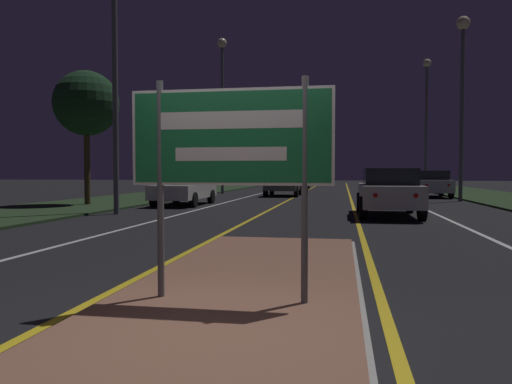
% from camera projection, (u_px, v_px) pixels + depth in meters
% --- Properties ---
extents(ground_plane, '(160.00, 160.00, 0.00)m').
position_uv_depth(ground_plane, '(209.00, 336.00, 4.27)').
color(ground_plane, black).
extents(median_island, '(2.72, 9.86, 0.10)m').
position_uv_depth(median_island, '(231.00, 305.00, 5.12)').
color(median_island, '#999993').
rests_on(median_island, ground_plane).
extents(verge_left, '(5.00, 100.00, 0.08)m').
position_uv_depth(verge_left, '(133.00, 199.00, 25.59)').
color(verge_left, '#23381E').
rests_on(verge_left, ground_plane).
extents(centre_line_yellow_left, '(0.12, 70.00, 0.01)m').
position_uv_depth(centre_line_yellow_left, '(296.00, 196.00, 29.15)').
color(centre_line_yellow_left, gold).
rests_on(centre_line_yellow_left, ground_plane).
extents(centre_line_yellow_right, '(0.12, 70.00, 0.01)m').
position_uv_depth(centre_line_yellow_right, '(350.00, 196.00, 28.61)').
color(centre_line_yellow_right, gold).
rests_on(centre_line_yellow_right, ground_plane).
extents(lane_line_white_left, '(0.12, 70.00, 0.01)m').
position_uv_depth(lane_line_white_left, '(252.00, 196.00, 29.60)').
color(lane_line_white_left, silver).
rests_on(lane_line_white_left, ground_plane).
extents(lane_line_white_right, '(0.12, 70.00, 0.01)m').
position_uv_depth(lane_line_white_right, '(398.00, 197.00, 28.16)').
color(lane_line_white_right, silver).
rests_on(lane_line_white_right, ground_plane).
extents(edge_line_white_left, '(0.10, 70.00, 0.01)m').
position_uv_depth(edge_line_white_left, '(203.00, 195.00, 30.11)').
color(edge_line_white_left, silver).
rests_on(edge_line_white_left, ground_plane).
extents(edge_line_white_right, '(0.10, 70.00, 0.01)m').
position_uv_depth(edge_line_white_right, '(454.00, 197.00, 27.65)').
color(edge_line_white_right, silver).
rests_on(edge_line_white_right, ground_plane).
extents(highway_sign, '(2.09, 0.07, 2.25)m').
position_uv_depth(highway_sign, '(231.00, 146.00, 5.05)').
color(highway_sign, '#56565B').
rests_on(highway_sign, median_island).
extents(streetlight_left_near, '(0.49, 0.49, 11.32)m').
position_uv_depth(streetlight_left_near, '(114.00, 6.00, 16.34)').
color(streetlight_left_near, '#56565B').
rests_on(streetlight_left_near, ground_plane).
extents(streetlight_left_far, '(0.61, 0.61, 10.02)m').
position_uv_depth(streetlight_left_far, '(222.00, 87.00, 32.16)').
color(streetlight_left_far, '#56565B').
rests_on(streetlight_left_far, ground_plane).
extents(streetlight_right_near, '(0.63, 0.63, 8.78)m').
position_uv_depth(streetlight_right_near, '(462.00, 71.00, 23.66)').
color(streetlight_right_near, '#56565B').
rests_on(streetlight_right_near, ground_plane).
extents(streetlight_right_far, '(0.51, 0.51, 8.58)m').
position_uv_depth(streetlight_right_far, '(427.00, 108.00, 31.71)').
color(streetlight_right_far, '#56565B').
rests_on(streetlight_right_far, ground_plane).
extents(car_receding_0, '(1.89, 4.53, 1.52)m').
position_uv_depth(car_receding_0, '(388.00, 191.00, 15.88)').
color(car_receding_0, silver).
rests_on(car_receding_0, ground_plane).
extents(car_receding_1, '(1.90, 4.50, 1.49)m').
position_uv_depth(car_receding_1, '(431.00, 183.00, 27.99)').
color(car_receding_1, '#B7B7BC').
rests_on(car_receding_1, ground_plane).
extents(car_approaching_0, '(1.86, 4.41, 1.35)m').
position_uv_depth(car_approaching_0, '(185.00, 188.00, 21.31)').
color(car_approaching_0, silver).
rests_on(car_approaching_0, ground_plane).
extents(car_approaching_1, '(1.96, 4.10, 1.44)m').
position_uv_depth(car_approaching_1, '(284.00, 183.00, 29.37)').
color(car_approaching_1, '#4C514C').
rests_on(car_approaching_1, ground_plane).
extents(car_approaching_2, '(1.96, 4.52, 1.40)m').
position_uv_depth(car_approaching_2, '(296.00, 180.00, 39.32)').
color(car_approaching_2, black).
rests_on(car_approaching_2, ground_plane).
extents(roadside_palm_left, '(2.65, 2.65, 5.47)m').
position_uv_depth(roadside_palm_left, '(86.00, 104.00, 20.41)').
color(roadside_palm_left, '#4C3823').
rests_on(roadside_palm_left, verge_left).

